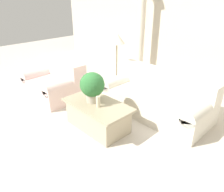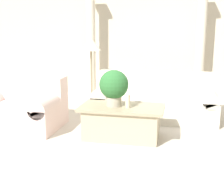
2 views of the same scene
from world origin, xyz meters
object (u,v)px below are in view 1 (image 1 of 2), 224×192
(sofa_long, at_px, (157,97))
(potted_plant, at_px, (92,86))
(coffee_table, at_px, (98,115))
(floor_lamp, at_px, (117,42))
(loveseat, at_px, (56,82))

(sofa_long, distance_m, potted_plant, 1.41)
(coffee_table, xyz_separation_m, floor_lamp, (-0.84, 1.32, 0.97))
(coffee_table, height_order, potted_plant, potted_plant)
(sofa_long, distance_m, coffee_table, 1.29)
(loveseat, bearing_deg, potted_plant, -6.81)
(loveseat, relative_size, floor_lamp, 0.92)
(coffee_table, height_order, floor_lamp, floor_lamp)
(potted_plant, bearing_deg, sofa_long, 67.27)
(sofa_long, distance_m, floor_lamp, 1.53)
(loveseat, distance_m, potted_plant, 1.67)
(loveseat, bearing_deg, sofa_long, 26.19)
(floor_lamp, bearing_deg, potted_plant, -61.35)
(floor_lamp, bearing_deg, loveseat, -127.68)
(potted_plant, height_order, floor_lamp, floor_lamp)
(sofa_long, bearing_deg, potted_plant, -112.73)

